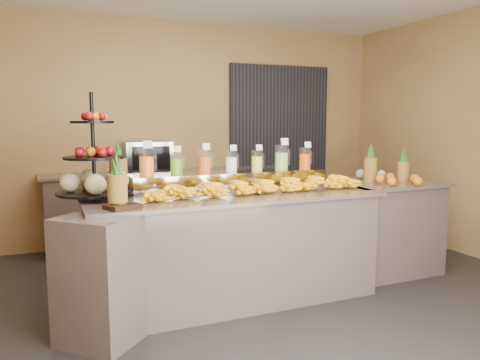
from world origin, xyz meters
TOP-DOWN VIEW (x-y plane):
  - ground at (0.00, 0.00)m, footprint 6.00×6.00m
  - room_envelope at (0.19, 0.79)m, footprint 6.04×5.02m
  - buffet_counter at (-0.12, 0.26)m, footprint 2.75×1.25m
  - right_counter at (1.70, 0.40)m, footprint 1.08×0.88m
  - back_ledge at (0.00, 2.25)m, footprint 3.10×0.55m
  - pitcher_tray at (0.11, 0.58)m, footprint 1.85×0.30m
  - juice_pitcher_orange_a at (-0.67, 0.58)m, footprint 0.13×0.13m
  - juice_pitcher_green at (-0.41, 0.58)m, footprint 0.11×0.11m
  - juice_pitcher_orange_b at (-0.15, 0.58)m, footprint 0.12×0.12m
  - juice_pitcher_milk at (0.11, 0.58)m, footprint 0.11×0.11m
  - juice_pitcher_lemon at (0.37, 0.58)m, footprint 0.11×0.11m
  - juice_pitcher_lime at (0.63, 0.58)m, footprint 0.13×0.13m
  - juice_pitcher_orange_c at (0.89, 0.58)m, footprint 0.11×0.12m
  - banana_heap at (0.22, 0.21)m, footprint 2.07×0.19m
  - fruit_stand at (-1.08, 0.49)m, footprint 0.65×0.65m
  - condiment_caddy at (-0.98, -0.06)m, footprint 0.28×0.25m
  - pineapple_left_a at (-1.01, 0.00)m, footprint 0.14×0.14m
  - pineapple_left_b at (-0.89, 0.74)m, footprint 0.16×0.16m
  - right_fruit_pile at (1.71, 0.28)m, footprint 0.46×0.44m
  - oven_warmer at (-0.31, 2.25)m, footprint 0.56×0.40m

SIDE VIEW (x-z plane):
  - ground at x=0.00m, z-range 0.00..0.00m
  - buffet_counter at x=-0.12m, z-range 0.00..0.93m
  - back_ledge at x=0.00m, z-range 0.00..0.93m
  - right_counter at x=1.70m, z-range 0.00..0.93m
  - condiment_caddy at x=-0.98m, z-range 0.93..0.96m
  - pitcher_tray at x=0.11m, z-range 0.93..1.08m
  - banana_heap at x=0.22m, z-range 0.92..1.09m
  - right_fruit_pile at x=1.71m, z-range 0.89..1.13m
  - pineapple_left_a at x=-1.01m, z-range 0.88..1.28m
  - pineapple_left_b at x=-0.89m, z-range 0.88..1.33m
  - oven_warmer at x=-0.31m, z-range 0.93..1.29m
  - fruit_stand at x=-1.08m, z-range 0.72..1.57m
  - juice_pitcher_lemon at x=0.37m, z-range 1.04..1.30m
  - juice_pitcher_milk at x=0.11m, z-range 1.04..1.30m
  - juice_pitcher_green at x=-0.41m, z-range 1.04..1.30m
  - juice_pitcher_orange_c at x=0.89m, z-range 1.04..1.31m
  - juice_pitcher_orange_b at x=-0.15m, z-range 1.03..1.31m
  - juice_pitcher_orange_a at x=-0.67m, z-range 1.03..1.34m
  - juice_pitcher_lime at x=0.63m, z-range 1.03..1.34m
  - room_envelope at x=0.19m, z-range 0.47..3.29m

